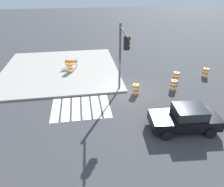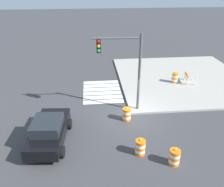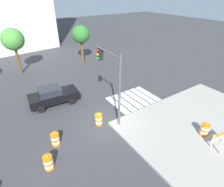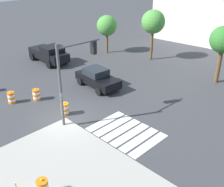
% 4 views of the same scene
% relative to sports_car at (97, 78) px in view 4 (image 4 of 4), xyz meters
% --- Properties ---
extents(ground_plane, '(120.00, 120.00, 0.00)m').
position_rel_sports_car_xyz_m(ground_plane, '(2.52, -5.27, -0.81)').
color(ground_plane, '#38383A').
extents(crosswalk_stripes, '(4.35, 3.20, 0.02)m').
position_rel_sports_car_xyz_m(crosswalk_stripes, '(6.52, -3.47, -0.80)').
color(crosswalk_stripes, silver).
rests_on(crosswalk_stripes, ground).
extents(sports_car, '(4.44, 2.41, 1.63)m').
position_rel_sports_car_xyz_m(sports_car, '(0.00, 0.00, 0.00)').
color(sports_car, black).
rests_on(sports_car, ground).
extents(pickup_truck, '(5.19, 2.42, 1.92)m').
position_rel_sports_car_xyz_m(pickup_truck, '(-8.21, 0.59, 0.16)').
color(pickup_truck, black).
rests_on(pickup_truck, ground).
extents(traffic_barrel_near_corner, '(0.56, 0.56, 1.02)m').
position_rel_sports_car_xyz_m(traffic_barrel_near_corner, '(1.92, -4.89, -0.36)').
color(traffic_barrel_near_corner, orange).
rests_on(traffic_barrel_near_corner, ground).
extents(traffic_barrel_crosswalk_end, '(0.56, 0.56, 1.02)m').
position_rel_sports_car_xyz_m(traffic_barrel_crosswalk_end, '(-2.49, -6.73, -0.36)').
color(traffic_barrel_crosswalk_end, orange).
rests_on(traffic_barrel_crosswalk_end, ground).
extents(traffic_barrel_median_near, '(0.56, 0.56, 1.02)m').
position_rel_sports_car_xyz_m(traffic_barrel_median_near, '(-1.54, -5.12, -0.36)').
color(traffic_barrel_median_near, orange).
rests_on(traffic_barrel_median_near, ground).
extents(traffic_light_pole, '(0.48, 3.29, 5.50)m').
position_rel_sports_car_xyz_m(traffic_light_pole, '(3.16, -4.74, 3.10)').
color(traffic_light_pole, '#4C4C51').
rests_on(traffic_light_pole, sidewalk_corner).
extents(street_tree_streetside_near, '(2.32, 2.32, 5.09)m').
position_rel_sports_car_xyz_m(street_tree_streetside_near, '(6.92, 8.25, 3.04)').
color(street_tree_streetside_near, brown).
rests_on(street_tree_streetside_near, ground).
extents(street_tree_streetside_mid, '(2.49, 2.49, 5.40)m').
position_rel_sports_car_xyz_m(street_tree_streetside_mid, '(-1.15, 9.10, 3.30)').
color(street_tree_streetside_mid, brown).
rests_on(street_tree_streetside_mid, ground).
extents(street_tree_streetside_far, '(2.34, 2.34, 4.38)m').
position_rel_sports_car_xyz_m(street_tree_streetside_far, '(-6.39, 7.37, 2.37)').
color(street_tree_streetside_far, brown).
rests_on(street_tree_streetside_far, ground).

